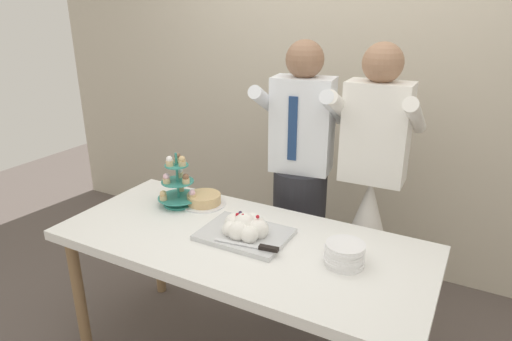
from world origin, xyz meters
The scene contains 8 objects.
rear_wall centered at (0.00, 1.40, 1.45)m, with size 5.20×0.10×2.90m, color beige.
dessert_table centered at (0.00, 0.00, 0.70)m, with size 1.80×0.80×0.78m.
cupcake_stand centered at (-0.50, 0.17, 0.89)m, with size 0.23×0.23×0.31m.
main_cake_tray centered at (0.02, 0.02, 0.82)m, with size 0.44×0.31×0.13m.
plate_stack centered at (0.51, 0.02, 0.82)m, with size 0.18×0.18×0.10m.
round_cake centered at (-0.37, 0.24, 0.80)m, with size 0.24×0.24×0.06m.
person_groom centered at (0.03, 0.65, 0.75)m, with size 0.52×0.54×1.66m.
person_bride centered at (0.44, 0.69, 0.58)m, with size 0.56×0.56×1.66m.
Camera 1 is at (0.96, -1.62, 1.82)m, focal length 31.01 mm.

